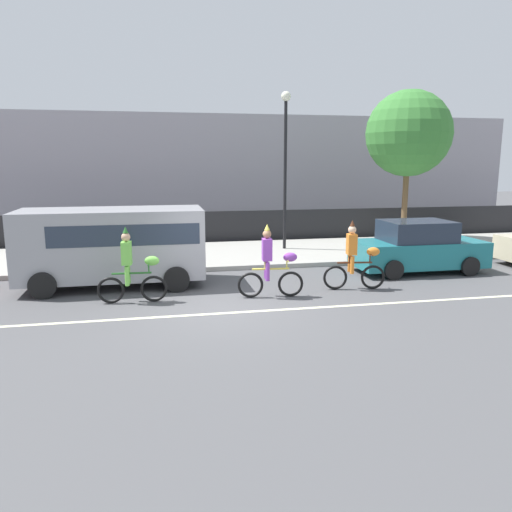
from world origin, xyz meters
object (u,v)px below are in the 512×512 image
(parade_cyclist_lime, at_px, (132,270))
(parade_cyclist_purple, at_px, (271,265))
(parked_car_teal, at_px, (418,248))
(parked_van_grey, at_px, (115,241))
(street_lamp_post, at_px, (285,147))
(parade_cyclist_orange, at_px, (355,259))

(parade_cyclist_lime, height_order, parade_cyclist_purple, same)
(parked_car_teal, bearing_deg, parade_cyclist_lime, -168.27)
(parade_cyclist_lime, xyz_separation_m, parked_car_teal, (8.76, 1.82, -0.06))
(parked_van_grey, height_order, parked_car_teal, parked_van_grey)
(parked_van_grey, bearing_deg, street_lamp_post, 34.98)
(parade_cyclist_purple, bearing_deg, parade_cyclist_lime, 176.75)
(parade_cyclist_purple, distance_m, street_lamp_post, 7.27)
(parade_cyclist_lime, relative_size, parade_cyclist_purple, 1.00)
(parade_cyclist_purple, height_order, parade_cyclist_orange, same)
(parade_cyclist_purple, height_order, parked_van_grey, parked_van_grey)
(parade_cyclist_orange, height_order, street_lamp_post, street_lamp_post)
(parade_cyclist_lime, xyz_separation_m, parade_cyclist_orange, (5.94, 0.13, 0.00))
(parade_cyclist_lime, bearing_deg, street_lamp_post, 47.69)
(parade_cyclist_lime, height_order, parked_car_teal, parade_cyclist_lime)
(parade_cyclist_lime, distance_m, parked_car_teal, 8.95)
(parade_cyclist_orange, height_order, parked_van_grey, parked_van_grey)
(parade_cyclist_orange, xyz_separation_m, parked_car_teal, (2.82, 1.69, -0.06))
(parade_cyclist_purple, xyz_separation_m, parked_car_teal, (5.26, 2.02, -0.06))
(parade_cyclist_orange, distance_m, parked_car_teal, 3.29)
(parade_cyclist_lime, bearing_deg, parade_cyclist_purple, -3.25)
(parade_cyclist_purple, relative_size, parade_cyclist_orange, 1.00)
(parked_van_grey, xyz_separation_m, street_lamp_post, (6.02, 4.21, 2.71))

